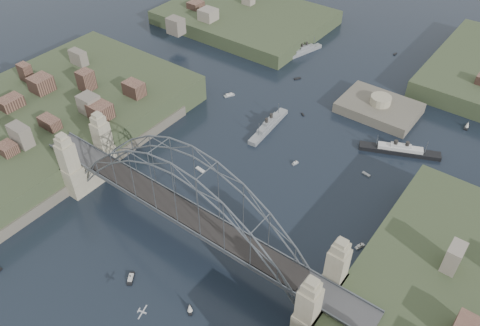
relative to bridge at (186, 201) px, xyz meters
name	(u,v)px	position (x,y,z in m)	size (l,w,h in m)	color
ground	(191,241)	(0.00, 0.00, -12.32)	(500.00, 500.00, 0.00)	black
bridge	(186,201)	(0.00, 0.00, 0.00)	(84.00, 13.80, 24.60)	#464648
shore_west	(30,137)	(-57.32, 0.00, -10.35)	(50.50, 90.00, 12.00)	#334025
headland_nw	(245,22)	(-55.00, 95.00, -11.82)	(60.00, 45.00, 9.00)	#334025
fort_island	(378,113)	(12.00, 70.00, -12.66)	(22.00, 16.00, 9.40)	#575245
naval_cruiser_near	(269,126)	(-9.44, 44.05, -11.46)	(4.05, 18.73, 5.57)	gray
naval_cruiser_far	(304,51)	(-24.34, 88.00, -11.51)	(6.32, 15.49, 5.23)	gray
ocean_liner	(400,150)	(24.43, 55.90, -11.53)	(20.35, 10.98, 5.14)	black
aeroplane	(142,312)	(7.88, -21.19, -5.36)	(1.65, 2.91, 0.43)	silver
small_boat_a	(201,170)	(-13.22, 18.90, -12.17)	(2.93, 1.29, 0.45)	silver
small_boat_b	(295,163)	(4.75, 35.43, -12.03)	(1.17, 1.98, 1.43)	silver
small_boat_c	(131,278)	(-3.09, -14.74, -12.04)	(2.60, 3.16, 1.43)	silver
small_boat_d	(366,174)	(21.25, 42.62, -12.17)	(2.28, 1.10, 0.45)	silver
small_boat_e	(229,95)	(-28.50, 50.56, -12.04)	(2.62, 3.50, 1.43)	silver
small_boat_f	(303,115)	(-5.04, 55.45, -12.17)	(1.39, 1.20, 0.45)	silver
small_boat_h	(297,79)	(-16.90, 71.75, -12.17)	(1.80, 2.35, 0.45)	silver
small_boat_i	(360,246)	(30.31, 20.53, -12.04)	(1.53, 2.33, 1.43)	silver
small_boat_k	(395,54)	(1.86, 106.32, -12.17)	(0.74, 1.82, 0.45)	silver
small_boat_l	(130,114)	(-45.78, 25.20, -12.17)	(2.84, 2.73, 0.45)	silver
small_boat_m	(190,308)	(11.30, -13.03, -11.39)	(1.93, 1.92, 2.38)	silver
small_boat_n	(467,126)	(35.32, 77.84, -11.58)	(1.21, 3.12, 2.38)	silver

